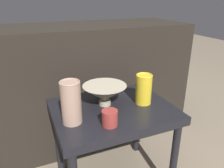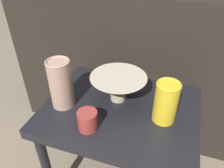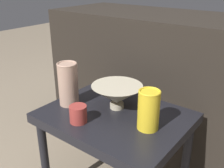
{
  "view_description": "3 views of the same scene",
  "coord_description": "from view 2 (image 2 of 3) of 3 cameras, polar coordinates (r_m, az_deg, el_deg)",
  "views": [
    {
      "loc": [
        -0.37,
        -0.85,
        0.95
      ],
      "look_at": [
        0.01,
        0.03,
        0.56
      ],
      "focal_mm": 35.0,
      "sensor_mm": 36.0,
      "label": 1
    },
    {
      "loc": [
        0.17,
        -0.59,
        0.99
      ],
      "look_at": [
        -0.05,
        0.06,
        0.51
      ],
      "focal_mm": 35.0,
      "sensor_mm": 36.0,
      "label": 2
    },
    {
      "loc": [
        0.56,
        -0.74,
        0.98
      ],
      "look_at": [
        -0.05,
        0.05,
        0.56
      ],
      "focal_mm": 42.0,
      "sensor_mm": 36.0,
      "label": 3
    }
  ],
  "objects": [
    {
      "name": "vase_textured_left",
      "position": [
        0.79,
        -13.23,
        0.17
      ],
      "size": [
        0.08,
        0.08,
        0.19
      ],
      "color": "tan",
      "rests_on": "table"
    },
    {
      "name": "table",
      "position": [
        0.86,
        2.19,
        -9.05
      ],
      "size": [
        0.56,
        0.44,
        0.46
      ],
      "color": "black",
      "rests_on": "ground_plane"
    },
    {
      "name": "couch_backdrop",
      "position": [
        1.27,
        9.06,
        6.45
      ],
      "size": [
        1.38,
        0.5,
        0.79
      ],
      "color": "black",
      "rests_on": "ground_plane"
    },
    {
      "name": "cup",
      "position": [
        0.72,
        -6.4,
        -9.42
      ],
      "size": [
        0.07,
        0.07,
        0.07
      ],
      "color": "maroon",
      "rests_on": "table"
    },
    {
      "name": "vase_colorful_right",
      "position": [
        0.74,
        13.92,
        -4.51
      ],
      "size": [
        0.08,
        0.08,
        0.15
      ],
      "color": "gold",
      "rests_on": "table"
    },
    {
      "name": "bowl",
      "position": [
        0.82,
        1.66,
        -0.49
      ],
      "size": [
        0.21,
        0.21,
        0.1
      ],
      "color": "#B2A88E",
      "rests_on": "table"
    }
  ]
}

